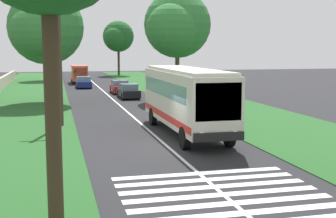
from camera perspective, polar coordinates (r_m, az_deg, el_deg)
The scene contains 15 objects.
ground at distance 22.79m, azimuth 0.10°, elevation -4.79°, with size 160.00×160.00×0.00m, color #262628.
grass_verge_left at distance 37.05m, azimuth -18.06°, elevation -0.39°, with size 120.00×8.00×0.04m, color #235623.
grass_verge_right at distance 39.34m, azimuth 6.49°, elevation 0.37°, with size 120.00×8.00×0.04m, color #235623.
centre_line at distance 37.32m, azimuth -5.41°, elevation -0.02°, with size 110.00×0.16×0.01m, color silver.
coach_bus at distance 26.17m, azimuth 2.15°, elevation 1.55°, with size 11.16×2.62×3.73m.
zebra_crossing at distance 15.76m, azimuth 6.83°, elevation -10.43°, with size 5.85×6.80×0.01m.
trailing_car_0 at distance 45.70m, azimuth -4.89°, elevation 2.18°, with size 4.30×1.78×1.43m.
trailing_car_1 at distance 50.90m, azimuth -5.98°, elevation 2.70°, with size 4.30×1.78×1.43m.
trailing_car_2 at distance 58.57m, azimuth -10.36°, elevation 3.24°, with size 4.30×1.78×1.43m.
trailing_minibus_0 at distance 66.52m, azimuth -10.92°, elevation 4.47°, with size 6.00×2.14×2.53m.
roadside_tree_left_1 at distance 74.06m, azimuth -14.67°, elevation 8.67°, with size 6.68×5.71×9.72m.
roadside_tree_left_2 at distance 42.83m, azimuth -15.04°, elevation 9.52°, with size 7.99×6.63×10.04m.
roadside_tree_right_0 at distance 44.45m, azimuth 0.90°, elevation 10.15°, with size 7.92×6.49×10.28m.
roadside_tree_right_1 at distance 85.57m, azimuth -6.27°, elevation 8.78°, with size 7.11×5.69×9.87m.
utility_pole at distance 29.45m, azimuth -13.19°, elevation 5.52°, with size 0.24×1.40×7.53m.
Camera 1 is at (-21.63, 5.33, 4.82)m, focal length 49.39 mm.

